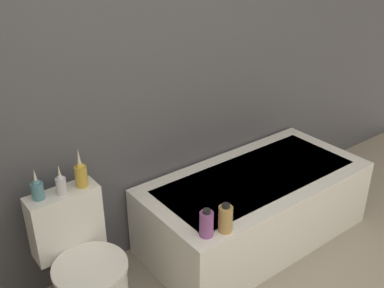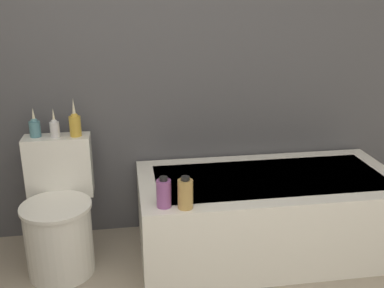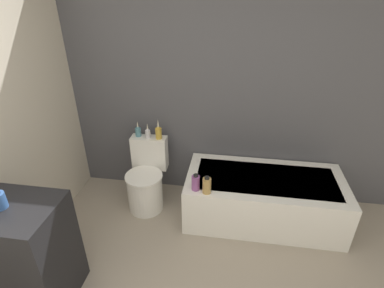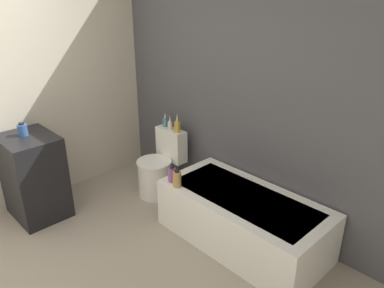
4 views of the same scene
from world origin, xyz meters
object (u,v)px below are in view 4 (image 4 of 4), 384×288
Objects in this scene: toilet at (159,169)px; soap_bottle_glass at (22,130)px; vase_gold at (165,121)px; shampoo_bottle_short at (177,179)px; vase_bronze at (177,126)px; shampoo_bottle_tall at (172,174)px; bathtub at (243,219)px; vase_silver at (170,125)px.

toilet is 5.55× the size of soap_bottle_glass.
shampoo_bottle_short is (0.81, -0.55, -0.23)m from vase_gold.
soap_bottle_glass is 0.60× the size of vase_bronze.
shampoo_bottle_tall is at bearing -46.43° from vase_bronze.
vase_silver is at bearing 170.84° from bathtub.
toilet is 4.26× the size of vase_gold.
soap_bottle_glass reaches higher than shampoo_bottle_short.
toilet is at bearing 179.06° from bathtub.
soap_bottle_glass is 1.58m from vase_bronze.
vase_silver reaches higher than toilet.
bathtub is 9.05× the size of vase_silver.
soap_bottle_glass is at bearing -146.24° from shampoo_bottle_short.
vase_bronze is (0.73, 1.40, -0.12)m from soap_bottle_glass.
bathtub is at bearing 23.17° from shampoo_bottle_tall.
bathtub is at bearing -0.94° from toilet.
toilet reaches higher than shampoo_bottle_tall.
vase_silver is (0.61, 1.39, -0.14)m from soap_bottle_glass.
soap_bottle_glass is (-0.61, -1.21, 0.64)m from toilet.
bathtub is 8.99× the size of vase_gold.
toilet is at bearing 152.43° from shampoo_bottle_tall.
shampoo_bottle_short is at bearing -16.49° from shampoo_bottle_tall.
shampoo_bottle_short is (0.11, -0.03, 0.00)m from shampoo_bottle_tall.
shampoo_bottle_tall is at bearing -156.83° from bathtub.
shampoo_bottle_short reaches higher than shampoo_bottle_tall.
bathtub is 1.38m from vase_silver.
shampoo_bottle_tall is at bearing -39.75° from vase_silver.
shampoo_bottle_tall is (0.70, -0.51, -0.23)m from vase_gold.
shampoo_bottle_short is at bearing -25.97° from toilet.
bathtub is at bearing -9.53° from vase_gold.
vase_bronze is 0.73m from shampoo_bottle_tall.
toilet is 0.55m from vase_gold.
vase_bronze is at bearing 169.62° from bathtub.
vase_bronze is at bearing -5.31° from vase_gold.
bathtub is at bearing 29.58° from shampoo_bottle_short.
toilet is (-1.25, 0.02, 0.05)m from bathtub.
vase_silver is 0.99× the size of shampoo_bottle_short.
bathtub is 0.72m from shampoo_bottle_short.
bathtub is 8.99× the size of shampoo_bottle_short.
vase_bronze is at bearing 137.69° from shampoo_bottle_short.
soap_bottle_glass reaches higher than vase_bronze.
soap_bottle_glass is 1.53m from vase_silver.
vase_gold reaches higher than shampoo_bottle_tall.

